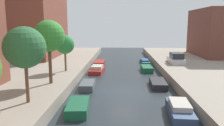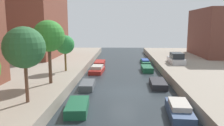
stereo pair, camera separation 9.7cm
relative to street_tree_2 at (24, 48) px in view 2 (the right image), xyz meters
The scene contains 13 objects.
ground_plane 10.23m from the street_tree_2, 41.51° to the left, with size 84.00×84.00×0.00m, color #232B30.
street_tree_2 is the anchor object (origin of this frame).
street_tree_3 5.19m from the street_tree_2, 90.00° to the left, with size 2.84×2.84×5.77m.
street_tree_4 10.81m from the street_tree_2, 90.00° to the left, with size 2.17×2.17×4.18m.
parked_car 22.30m from the street_tree_2, 49.61° to the left, with size 1.84×4.28×1.48m.
moored_boat_left_2 5.64m from the street_tree_2, 15.12° to the left, with size 1.77×3.47×0.69m.
moored_boat_left_3 8.93m from the street_tree_2, 66.18° to the left, with size 1.41×3.12×0.63m.
moored_boat_left_4 15.80m from the street_tree_2, 77.56° to the left, with size 1.90×4.15×0.91m.
moored_boat_left_5 21.71m from the street_tree_2, 81.83° to the left, with size 1.57×3.62×0.53m.
moored_boat_right_2 11.47m from the street_tree_2, ahead, with size 1.78×4.29×1.04m.
moored_boat_right_3 13.83m from the street_tree_2, 37.58° to the left, with size 1.62×3.60×0.63m.
moored_boat_right_4 19.31m from the street_tree_2, 57.52° to the left, with size 1.45×3.29×0.68m.
moored_boat_right_5 24.81m from the street_tree_2, 64.57° to the left, with size 1.35×4.43×0.68m.
Camera 2 is at (-0.22, -20.63, 6.34)m, focal length 35.72 mm.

